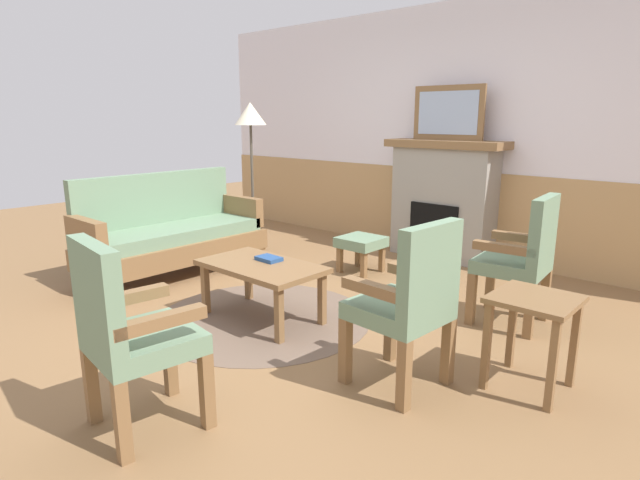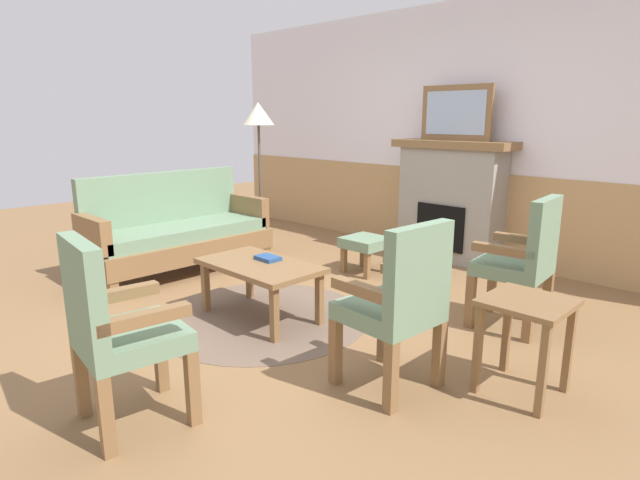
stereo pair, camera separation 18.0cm
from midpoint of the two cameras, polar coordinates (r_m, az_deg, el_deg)
name	(u,v)px [view 2 (the right image)]	position (r m, az deg, el deg)	size (l,w,h in m)	color
ground_plane	(289,315)	(4.11, -2.19, -8.31)	(14.00, 14.00, 0.00)	olive
wall_back	(466,137)	(5.91, 16.70, 10.85)	(7.20, 0.14, 2.70)	white
fireplace	(451,200)	(5.75, 15.09, 4.29)	(1.30, 0.44, 1.28)	gray
framed_picture	(456,113)	(5.68, 15.66, 13.35)	(0.80, 0.04, 0.56)	brown
couch	(177,233)	(5.31, -14.53, 0.78)	(0.70, 1.80, 0.98)	brown
coffee_table	(260,270)	(3.96, -5.34, -3.30)	(0.96, 0.56, 0.44)	brown
round_rug	(261,317)	(4.08, -5.22, -8.45)	(1.66, 1.66, 0.01)	brown
book_on_table	(268,258)	(4.01, -4.50, -2.00)	(0.19, 0.13, 0.03)	navy
footstool	(365,245)	(5.14, 6.03, -0.54)	(0.40, 0.40, 0.36)	brown
armchair_near_fireplace	(399,300)	(2.91, 10.46, -6.51)	(0.51, 0.51, 0.98)	brown
armchair_by_window_left	(523,257)	(4.02, 22.69, -1.78)	(0.52, 0.52, 0.98)	brown
armchair_front_left	(116,325)	(2.69, -19.81, -8.83)	(0.54, 0.54, 0.98)	brown
side_table	(526,320)	(3.12, 23.34, -8.08)	(0.44, 0.44, 0.55)	brown
floor_lamp_by_couch	(258,123)	(6.04, -5.93, 12.70)	(0.36, 0.36, 1.68)	#332D28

